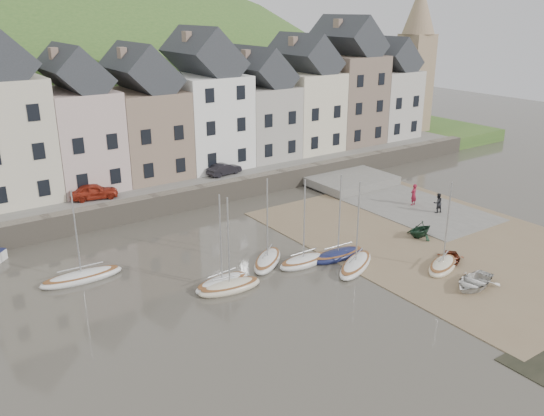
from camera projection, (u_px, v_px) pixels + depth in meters
ground at (324, 276)px, 36.84m from camera, size 160.00×160.00×0.00m
quay_land at (136, 162)px, 61.30m from camera, size 90.00×30.00×1.50m
quay_street at (183, 180)px, 52.15m from camera, size 70.00×7.00×0.10m
seawall at (201, 196)px, 49.67m from camera, size 70.00×1.20×1.80m
beach at (436, 239)px, 42.76m from camera, size 18.00×26.00×0.06m
slipway at (395, 201)px, 51.08m from camera, size 8.00×18.00×0.12m
hillside at (45, 246)px, 86.55m from camera, size 134.40×84.00×84.00m
townhouse_terrace at (180, 110)px, 53.86m from camera, size 61.05×8.00×13.93m
church_spire at (416, 54)px, 70.26m from camera, size 4.00×4.00×18.00m
sailboat_0 at (82, 277)px, 36.22m from camera, size 5.33×1.73×6.32m
sailboat_1 at (222, 282)px, 35.45m from camera, size 4.09×1.93×6.32m
sailboat_2 at (230, 286)px, 34.95m from camera, size 4.31×1.95×6.32m
sailboat_3 at (303, 261)px, 38.44m from camera, size 3.89×1.51×6.32m
sailboat_4 at (267, 260)px, 38.58m from camera, size 4.20×3.91×6.32m
sailboat_5 at (338, 255)px, 39.44m from camera, size 4.47×1.70×6.32m
sailboat_6 at (356, 265)px, 37.92m from camera, size 4.95×3.62×6.32m
sailboat_7 at (443, 265)px, 37.81m from camera, size 4.03×2.81×6.32m
rowboat_white at (474, 282)px, 35.21m from camera, size 3.84×3.02×0.72m
rowboat_green at (420, 229)px, 42.83m from camera, size 2.49×2.18×1.27m
rowboat_red at (451, 259)px, 38.65m from camera, size 3.13×3.04×0.53m
person_red at (414, 195)px, 49.48m from camera, size 0.76×0.55×1.92m
person_dark at (438, 203)px, 47.70m from camera, size 0.96×0.82×1.71m
car_left at (94, 191)px, 46.53m from camera, size 4.09×2.35×1.31m
car_right at (224, 169)px, 53.27m from camera, size 3.57×1.67×1.13m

